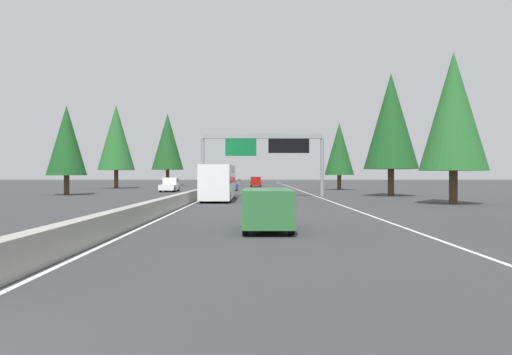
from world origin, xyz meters
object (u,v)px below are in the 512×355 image
at_px(conifer_right_near, 453,112).
at_px(conifer_right_far, 339,149).
at_px(conifer_left_mid, 116,138).
at_px(sign_gantry_overhead, 264,147).
at_px(bus_near_right, 219,181).
at_px(conifer_left_near, 67,141).
at_px(oncoming_near, 170,185).
at_px(conifer_right_mid, 391,121).
at_px(minivan_far_left, 267,207).
at_px(pickup_mid_left, 256,182).
at_px(sedan_distant_b, 231,186).
at_px(conifer_left_far, 168,142).

bearing_deg(conifer_right_near, conifer_right_far, 4.16).
relative_size(conifer_right_near, conifer_left_mid, 0.85).
relative_size(sign_gantry_overhead, bus_near_right, 1.10).
height_order(bus_near_right, conifer_left_near, conifer_left_near).
xyz_separation_m(sign_gantry_overhead, oncoming_near, (15.88, 12.34, -4.26)).
relative_size(oncoming_near, conifer_right_mid, 0.43).
height_order(minivan_far_left, pickup_mid_left, pickup_mid_left).
height_order(sedan_distant_b, conifer_left_far, conifer_left_far).
height_order(minivan_far_left, conifer_right_mid, conifer_right_mid).
distance_m(conifer_right_near, conifer_left_mid, 59.74).
relative_size(sedan_distant_b, conifer_right_far, 0.44).
bearing_deg(conifer_left_far, minivan_far_left, -167.71).
distance_m(bus_near_right, conifer_left_near, 21.81).
distance_m(conifer_right_mid, conifer_left_far, 61.87).
xyz_separation_m(bus_near_right, pickup_mid_left, (51.00, -3.33, -0.80)).
bearing_deg(minivan_far_left, conifer_left_near, 30.59).
bearing_deg(conifer_left_mid, conifer_left_far, -12.51).
distance_m(minivan_far_left, conifer_right_near, 24.80).
distance_m(conifer_right_mid, conifer_left_mid, 48.55).
height_order(conifer_right_mid, conifer_left_mid, conifer_left_mid).
bearing_deg(conifer_left_far, conifer_right_near, -153.46).
bearing_deg(sedan_distant_b, conifer_left_near, 133.16).
height_order(sign_gantry_overhead, conifer_left_mid, conifer_left_mid).
bearing_deg(conifer_left_near, conifer_right_far, -59.45).
bearing_deg(oncoming_near, conifer_right_far, 109.52).
relative_size(oncoming_near, conifer_right_far, 0.56).
distance_m(bus_near_right, conifer_right_far, 35.70).
xyz_separation_m(minivan_far_left, oncoming_near, (47.93, 11.93, -0.04)).
distance_m(sedan_distant_b, conifer_right_near, 39.58).
relative_size(conifer_left_near, conifer_left_mid, 0.72).
bearing_deg(bus_near_right, conifer_left_near, 56.64).
xyz_separation_m(pickup_mid_left, conifer_right_far, (-19.34, -12.56, 5.20)).
height_order(pickup_mid_left, conifer_right_mid, conifer_right_mid).
bearing_deg(conifer_right_far, oncoming_near, 109.52).
bearing_deg(sign_gantry_overhead, pickup_mid_left, 1.10).
xyz_separation_m(sedan_distant_b, pickup_mid_left, (22.77, -3.59, 0.23)).
xyz_separation_m(conifer_right_mid, conifer_left_far, (52.48, 32.75, 1.17)).
bearing_deg(conifer_right_far, sedan_distant_b, 101.97).
relative_size(conifer_left_mid, conifer_left_far, 0.92).
height_order(sedan_distant_b, pickup_mid_left, pickup_mid_left).
bearing_deg(conifer_left_far, sedan_distant_b, -156.03).
bearing_deg(conifer_right_far, conifer_right_mid, -175.40).
distance_m(sign_gantry_overhead, bus_near_right, 9.05).
relative_size(bus_near_right, pickup_mid_left, 2.05).
xyz_separation_m(oncoming_near, conifer_right_mid, (-14.14, -25.88, 7.04)).
bearing_deg(conifer_right_mid, sign_gantry_overhead, 97.32).
relative_size(bus_near_right, oncoming_near, 2.05).
xyz_separation_m(bus_near_right, conifer_right_far, (31.66, -15.89, 4.40)).
xyz_separation_m(minivan_far_left, conifer_right_mid, (33.79, -13.95, 7.00)).
xyz_separation_m(sign_gantry_overhead, conifer_left_mid, (32.48, 24.04, 3.23)).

